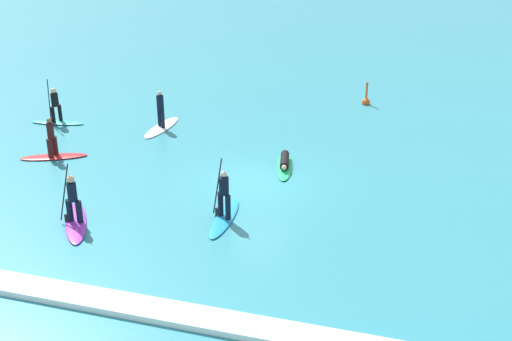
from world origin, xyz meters
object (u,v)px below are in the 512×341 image
at_px(surfer_on_green_board, 285,163).
at_px(surfer_on_teal_board, 56,114).
at_px(surfer_on_blue_board, 224,206).
at_px(surfer_on_red_board, 53,149).
at_px(marker_buoy, 366,101).
at_px(surfer_on_white_board, 161,119).
at_px(surfer_on_purple_board, 74,213).

bearing_deg(surfer_on_green_board, surfer_on_teal_board, -112.10).
xyz_separation_m(surfer_on_blue_board, surfer_on_red_board, (-8.54, 3.14, -0.08)).
relative_size(surfer_on_red_board, marker_buoy, 2.14).
distance_m(surfer_on_white_board, surfer_on_purple_board, 9.46).
height_order(surfer_on_blue_board, surfer_on_red_board, surfer_on_blue_board).
distance_m(surfer_on_blue_board, surfer_on_green_board, 4.97).
xyz_separation_m(surfer_on_red_board, marker_buoy, (11.52, 10.86, -0.21)).
xyz_separation_m(surfer_on_white_board, surfer_on_purple_board, (1.04, -9.40, -0.03)).
xyz_separation_m(surfer_on_purple_board, marker_buoy, (7.65, 15.69, -0.23)).
distance_m(surfer_on_purple_board, surfer_on_red_board, 6.19).
xyz_separation_m(surfer_on_blue_board, surfer_on_green_board, (0.89, 4.88, -0.32)).
relative_size(surfer_on_purple_board, marker_buoy, 2.32).
bearing_deg(surfer_on_green_board, surfer_on_red_board, -91.78).
distance_m(surfer_on_white_board, surfer_on_teal_board, 5.07).
distance_m(surfer_on_purple_board, marker_buoy, 17.46).
distance_m(surfer_on_green_board, marker_buoy, 9.36).
xyz_separation_m(surfer_on_teal_board, surfer_on_green_board, (11.60, -2.02, -0.35)).
height_order(surfer_on_purple_board, surfer_on_teal_board, surfer_on_teal_board).
bearing_deg(surfer_on_red_board, marker_buoy, 18.01).
relative_size(surfer_on_purple_board, surfer_on_green_board, 0.99).
bearing_deg(surfer_on_red_board, surfer_on_blue_board, -45.48).
bearing_deg(marker_buoy, surfer_on_white_board, -144.10).
xyz_separation_m(surfer_on_white_board, surfer_on_teal_board, (-5.01, -0.81, 0.06)).
xyz_separation_m(surfer_on_white_board, surfer_on_green_board, (6.60, -2.83, -0.29)).
bearing_deg(surfer_on_purple_board, surfer_on_teal_board, 4.51).
bearing_deg(surfer_on_green_board, marker_buoy, 154.88).
xyz_separation_m(surfer_on_purple_board, surfer_on_red_board, (-3.87, 4.83, -0.02)).
bearing_deg(marker_buoy, surfer_on_teal_board, -152.60).
distance_m(surfer_on_red_board, marker_buoy, 15.84).
bearing_deg(surfer_on_teal_board, surfer_on_white_board, -179.60).
bearing_deg(surfer_on_white_board, marker_buoy, 129.24).
bearing_deg(surfer_on_white_board, surfer_on_blue_board, 39.83).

